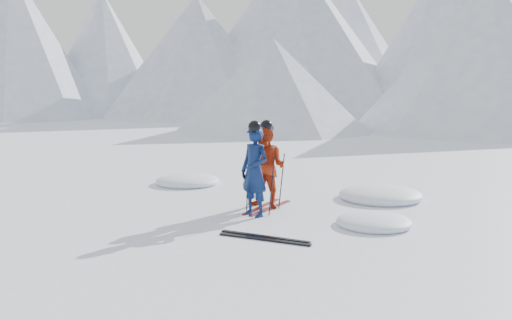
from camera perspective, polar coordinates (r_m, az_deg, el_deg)
The scene contains 12 objects.
ground at distance 10.06m, azimuth 6.87°, elevation -7.39°, with size 160.00×160.00×0.00m, color white.
skier_blue at distance 10.94m, azimuth -0.16°, elevation -1.20°, with size 0.67×0.44×1.84m, color #0C1C49.
skier_red at distance 11.67m, azimuth 1.09°, elevation -0.72°, with size 0.88×0.68×1.81m, color #AD2A0D.
pole_blue_left at distance 11.29m, azimuth -0.90°, elevation -2.50°, with size 0.02×0.02×1.23m, color black.
pole_blue_right at distance 11.04m, azimuth 1.66°, elevation -2.73°, with size 0.02×0.02×1.23m, color black.
pole_red_left at distance 12.09m, azimuth 0.65°, elevation -1.88°, with size 0.02×0.02×1.21m, color black.
pole_red_right at distance 11.66m, azimuth 2.72°, elevation -2.23°, with size 0.02×0.02×1.21m, color black.
ski_worn_left at distance 11.90m, azimuth 0.62°, elevation -4.91°, with size 0.09×1.70×0.03m, color black.
ski_worn_right at distance 11.76m, azimuth 1.56°, elevation -5.07°, with size 0.09×1.70×0.03m, color black.
ski_loose_a at distance 9.55m, azimuth 0.93°, elevation -8.06°, with size 0.09×1.70×0.03m, color black.
ski_loose_b at distance 9.37m, azimuth 0.87°, elevation -8.36°, with size 0.09×1.70×0.03m, color black.
snow_lumps at distance 13.00m, azimuth 5.24°, elevation -3.94°, with size 7.56×4.05×0.43m.
Camera 1 is at (4.92, -8.38, 2.59)m, focal length 38.00 mm.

